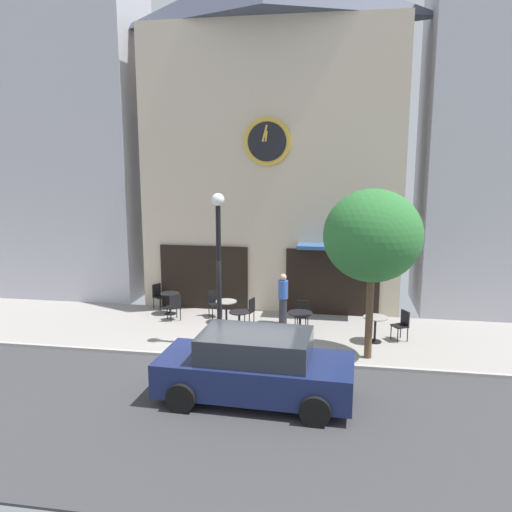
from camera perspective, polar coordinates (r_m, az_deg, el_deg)
The scene contains 18 objects.
ground_plane at distance 13.17m, azimuth -1.84°, elevation -13.06°, with size 29.53×10.92×0.13m.
clock_building at distance 18.66m, azimuth 1.86°, elevation 13.71°, with size 9.12×3.70×12.16m.
neighbor_building_left at distance 21.78m, azimuth -20.57°, elevation 11.84°, with size 6.23×3.30×11.97m.
street_lamp at distance 14.37m, azimuth -4.19°, elevation -1.59°, with size 0.36×0.36×4.40m.
street_tree at distance 13.57m, azimuth 12.95°, elevation 2.18°, with size 2.57×2.32×4.57m.
cafe_table_center at distance 17.98m, azimuth -9.62°, elevation -4.86°, with size 0.66×0.66×0.76m.
cafe_table_center_left at distance 16.84m, azimuth -3.35°, elevation -5.78°, with size 0.70×0.70×0.74m.
cafe_table_center_right at distance 15.60m, azimuth -1.89°, elevation -7.15°, with size 0.63×0.63×0.76m.
cafe_table_rightmost at distance 15.54m, azimuth 4.96°, elevation -7.06°, with size 0.75×0.75×0.76m.
cafe_table_leftmost at distance 15.44m, azimuth 13.22°, elevation -7.45°, with size 0.72×0.72×0.77m.
cafe_chair_left_end at distance 15.81m, azimuth 16.07°, elevation -7.24°, with size 0.54×0.54×0.90m.
cafe_chair_near_lamp at distance 16.30m, azimuth 5.20°, elevation -6.32°, with size 0.45×0.45×0.90m.
cafe_chair_by_entrance at distance 17.23m, azimuth -9.14°, elevation -5.48°, with size 0.56×0.56×0.90m.
cafe_chair_facing_wall at distance 17.52m, azimuth -4.69°, elevation -5.11°, with size 0.56×0.56×0.90m.
cafe_chair_facing_street at distance 18.73m, azimuth -10.88°, elevation -4.23°, with size 0.54×0.54×0.90m.
cafe_chair_near_tree at distance 16.57m, azimuth -0.77°, elevation -5.99°, with size 0.49×0.49×0.90m.
pedestrian_blue at distance 16.66m, azimuth 3.05°, elevation -4.72°, with size 0.45×0.45×1.67m.
parked_car_navy at distance 11.54m, azimuth -0.07°, elevation -12.34°, with size 4.37×2.16×1.55m.
Camera 1 is at (2.41, -12.61, 5.25)m, focal length 35.67 mm.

